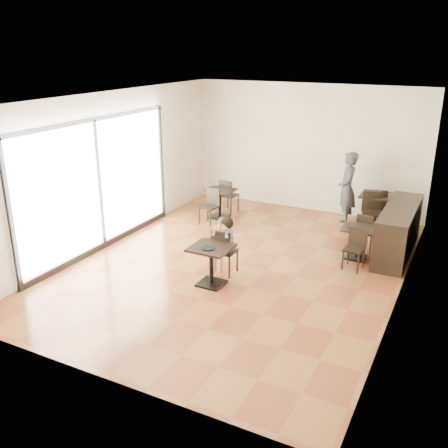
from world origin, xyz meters
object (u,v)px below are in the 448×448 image
Objects in this scene: child_chair at (225,251)px; chair_left_b at (209,207)px; cafe_table_back at (375,210)px; chair_back_a at (376,207)px; cafe_table_left at (220,204)px; chair_back_b at (371,213)px; child at (225,245)px; cafe_table_mid at (358,243)px; child_table at (211,266)px; chair_left_a at (229,195)px; adult_patron at (347,189)px; chair_mid_b at (354,250)px; chair_mid_a at (366,232)px.

chair_left_b is at bearing -54.93° from child_chair.
child_chair is 1.16× the size of cafe_table_back.
chair_back_a is (1.99, 3.95, 0.02)m from child_chair.
chair_back_b reaches higher than cafe_table_left.
cafe_table_back is 0.90× the size of chair_left_b.
child is 2.76m from cafe_table_mid.
child_table is 0.56m from child_chair.
chair_back_b reaches higher than child_table.
chair_left_a reaches higher than child_table.
child_table is at bearing 48.53° from chair_back_a.
adult_patron reaches higher than cafe_table_left.
child_chair reaches higher than cafe_table_left.
adult_patron reaches higher than cafe_table_back.
cafe_table_mid is (2.07, 1.82, -0.23)m from child.
chair_left_b is at bearing 171.41° from chair_mid_b.
cafe_table_mid is (2.07, 1.82, -0.11)m from child_chair.
child is 1.41× the size of chair_mid_b.
chair_mid_a is at bearing 85.17° from cafe_table_mid.
child is 4.43m from cafe_table_back.
child is 1.41× the size of chair_mid_a.
adult_patron reaches higher than chair_back_a.
child is (0.00, 0.00, 0.12)m from child_chair.
child_chair is 1.35× the size of cafe_table_mid.
chair_back_b is (-0.12, 1.07, 0.07)m from chair_mid_a.
chair_back_a is (0.65, 0.27, -0.42)m from adult_patron.
chair_left_a is at bearing 98.79° from chair_left_b.
child_chair is 4.43m from cafe_table_back.
cafe_table_mid is 0.83× the size of chair_mid_a.
cafe_table_mid is 1.63m from chair_back_b.
chair_back_a is at bearing -161.65° from chair_left_a.
child is at bearing -137.70° from chair_back_b.
child is at bearing 45.65° from chair_back_a.
adult_patron is 1.90× the size of chair_back_b.
child reaches higher than chair_mid_a.
cafe_table_left reaches higher than cafe_table_mid.
chair_left_b is at bearing 125.07° from child.
cafe_table_left is 0.89× the size of chair_mid_b.
child_chair is 2.75m from cafe_table_mid.
child_table is 4.46m from chair_back_b.
adult_patron reaches higher than child_chair.
chair_back_b is (3.57, 0.64, 0.11)m from cafe_table_left.
adult_patron reaches higher than cafe_table_mid.
cafe_table_left is at bearing 172.44° from chair_back_b.
chair_left_b is (-3.69, -0.12, 0.03)m from chair_mid_a.
chair_mid_b is (0.12, -2.68, 0.01)m from cafe_table_back.
child_chair is at bearing 180.00° from child.
child_table is 1.12× the size of cafe_table_mid.
chair_mid_a is (2.11, 2.37, -0.16)m from child.
cafe_table_left is at bearing 164.92° from cafe_table_mid.
adult_patron reaches higher than chair_left_a.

